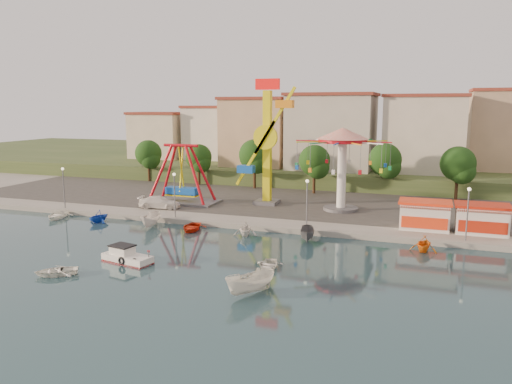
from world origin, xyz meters
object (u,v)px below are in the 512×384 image
at_px(cabin_motorboat, 126,257).
at_px(rowboat_a, 268,265).
at_px(wave_swinger, 342,150).
at_px(van, 160,202).
at_px(kamikaze_tower, 269,145).
at_px(pirate_ship_ride, 182,175).
at_px(skiff, 250,283).

distance_m(cabin_motorboat, rowboat_a, 12.63).
relative_size(wave_swinger, van, 2.19).
bearing_deg(cabin_motorboat, kamikaze_tower, 91.73).
distance_m(kamikaze_tower, cabin_motorboat, 27.84).
relative_size(pirate_ship_ride, wave_swinger, 0.86).
bearing_deg(skiff, kamikaze_tower, 136.91).
bearing_deg(van, rowboat_a, -141.27).
height_order(pirate_ship_ride, wave_swinger, wave_swinger).
height_order(wave_swinger, rowboat_a, wave_swinger).
xyz_separation_m(wave_swinger, skiff, (-1.62, -29.19, -7.35)).
bearing_deg(pirate_ship_ride, kamikaze_tower, 12.53).
distance_m(wave_swinger, rowboat_a, 24.62).
relative_size(cabin_motorboat, rowboat_a, 1.54).
bearing_deg(rowboat_a, wave_swinger, 75.60).
distance_m(pirate_ship_ride, cabin_motorboat, 24.91).
xyz_separation_m(pirate_ship_ride, cabin_motorboat, (6.80, -23.64, -3.95)).
height_order(wave_swinger, skiff, wave_swinger).
height_order(cabin_motorboat, van, van).
relative_size(cabin_motorboat, skiff, 1.13).
distance_m(pirate_ship_ride, rowboat_a, 28.92).
relative_size(kamikaze_tower, wave_swinger, 1.42).
height_order(wave_swinger, cabin_motorboat, wave_swinger).
height_order(kamikaze_tower, van, kamikaze_tower).
height_order(kamikaze_tower, wave_swinger, kamikaze_tower).
bearing_deg(skiff, rowboat_a, 126.79).
distance_m(cabin_motorboat, skiff, 13.43).
relative_size(kamikaze_tower, cabin_motorboat, 3.33).
xyz_separation_m(kamikaze_tower, skiff, (8.17, -29.77, -7.68)).
xyz_separation_m(cabin_motorboat, skiff, (12.94, -3.56, 0.41)).
bearing_deg(cabin_motorboat, pirate_ship_ride, 118.09).
bearing_deg(cabin_motorboat, van, 123.97).
bearing_deg(rowboat_a, kamikaze_tower, 98.66).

